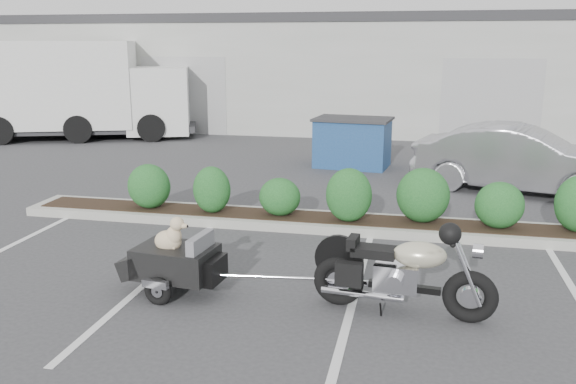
% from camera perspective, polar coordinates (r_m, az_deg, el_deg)
% --- Properties ---
extents(ground, '(90.00, 90.00, 0.00)m').
position_cam_1_polar(ground, '(8.47, -1.46, -7.33)').
color(ground, '#38383A').
rests_on(ground, ground).
extents(planter_kerb, '(12.00, 1.00, 0.15)m').
position_cam_1_polar(planter_kerb, '(10.35, 6.82, -3.02)').
color(planter_kerb, '#9E9E93').
rests_on(planter_kerb, ground).
extents(building, '(26.00, 10.00, 4.00)m').
position_cam_1_polar(building, '(24.77, 7.98, 11.23)').
color(building, '#9EA099').
rests_on(building, ground).
extents(motorcycle, '(2.12, 0.77, 1.22)m').
position_cam_1_polar(motorcycle, '(7.14, 10.63, -7.54)').
color(motorcycle, black).
rests_on(motorcycle, ground).
extents(pet_trailer, '(1.71, 0.96, 1.01)m').
position_cam_1_polar(pet_trailer, '(7.73, -10.55, -6.31)').
color(pet_trailer, black).
rests_on(pet_trailer, ground).
extents(sedan, '(4.48, 2.56, 1.40)m').
position_cam_1_polar(sedan, '(13.56, 20.82, 2.89)').
color(sedan, '#A9A8B0').
rests_on(sedan, ground).
extents(dumpster, '(2.01, 1.49, 1.23)m').
position_cam_1_polar(dumpster, '(15.46, 6.06, 4.67)').
color(dumpster, navy).
rests_on(dumpster, ground).
extents(delivery_truck, '(7.12, 4.28, 3.11)m').
position_cam_1_polar(delivery_truck, '(21.05, -18.24, 8.86)').
color(delivery_truck, silver).
rests_on(delivery_truck, ground).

